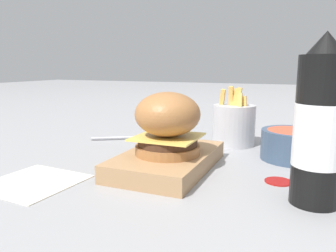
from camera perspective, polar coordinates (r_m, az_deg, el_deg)
ground_plane at (r=0.67m, az=4.68°, el=-6.30°), size 6.00×6.00×0.00m
serving_board at (r=0.62m, az=-0.00°, el=-5.98°), size 0.25×0.15×0.03m
burger at (r=0.59m, az=-0.07°, el=0.53°), size 0.12×0.12×0.11m
ketchup_bottle at (r=0.49m, az=24.86°, el=-0.35°), size 0.07×0.07×0.24m
fries_basket at (r=0.82m, az=11.38°, el=0.32°), size 0.10×0.10×0.14m
side_bowl at (r=0.72m, az=20.94°, el=-2.98°), size 0.13×0.13×0.06m
spoon at (r=0.87m, az=-6.07°, el=-1.97°), size 0.09×0.14×0.01m
ketchup_puddle at (r=0.59m, az=18.69°, el=-9.05°), size 0.05×0.05×0.00m
parchment_square at (r=0.60m, az=-22.38°, el=-8.96°), size 0.15×0.15×0.00m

